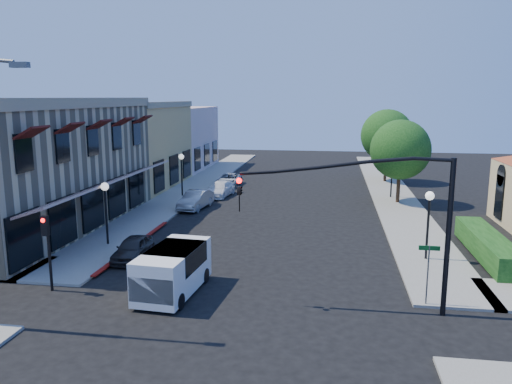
# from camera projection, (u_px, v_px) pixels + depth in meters

# --- Properties ---
(ground) EXTENTS (120.00, 120.00, 0.00)m
(ground) POSITION_uv_depth(u_px,v_px,m) (228.00, 318.00, 18.67)
(ground) COLOR black
(ground) RESTS_ON ground
(sidewalk_left) EXTENTS (3.50, 50.00, 0.12)m
(sidewalk_left) POSITION_uv_depth(u_px,v_px,m) (196.00, 186.00, 46.18)
(sidewalk_left) COLOR gray
(sidewalk_left) RESTS_ON ground
(sidewalk_right) EXTENTS (3.50, 50.00, 0.12)m
(sidewalk_right) POSITION_uv_depth(u_px,v_px,m) (390.00, 191.00, 43.57)
(sidewalk_right) COLOR gray
(sidewalk_right) RESTS_ON ground
(curb_red_strip) EXTENTS (0.25, 10.00, 0.06)m
(curb_red_strip) POSITION_uv_depth(u_px,v_px,m) (135.00, 247.00, 27.47)
(curb_red_strip) COLOR maroon
(curb_red_strip) RESTS_ON ground
(corner_brick_building) EXTENTS (11.77, 18.20, 8.10)m
(corner_brick_building) POSITION_uv_depth(u_px,v_px,m) (20.00, 165.00, 30.90)
(corner_brick_building) COLOR tan
(corner_brick_building) RESTS_ON ground
(yellow_stucco_building) EXTENTS (10.00, 12.00, 7.60)m
(yellow_stucco_building) POSITION_uv_depth(u_px,v_px,m) (120.00, 145.00, 45.51)
(yellow_stucco_building) COLOR tan
(yellow_stucco_building) RESTS_ON ground
(pink_stucco_building) EXTENTS (10.00, 12.00, 7.00)m
(pink_stucco_building) POSITION_uv_depth(u_px,v_px,m) (164.00, 138.00, 57.22)
(pink_stucco_building) COLOR beige
(pink_stucco_building) RESTS_ON ground
(hedge) EXTENTS (1.40, 8.00, 1.10)m
(hedge) POSITION_uv_depth(u_px,v_px,m) (487.00, 258.00, 25.66)
(hedge) COLOR #123E11
(hedge) RESTS_ON ground
(street_tree_a) EXTENTS (4.56, 4.56, 6.48)m
(street_tree_a) POSITION_uv_depth(u_px,v_px,m) (400.00, 150.00, 37.93)
(street_tree_a) COLOR black
(street_tree_a) RESTS_ON ground
(street_tree_b) EXTENTS (4.94, 4.94, 7.02)m
(street_tree_b) POSITION_uv_depth(u_px,v_px,m) (387.00, 135.00, 47.58)
(street_tree_b) COLOR black
(street_tree_b) RESTS_ON ground
(signal_mast_arm) EXTENTS (8.01, 0.39, 6.00)m
(signal_mast_arm) POSITION_uv_depth(u_px,v_px,m) (390.00, 208.00, 18.48)
(signal_mast_arm) COLOR black
(signal_mast_arm) RESTS_ON ground
(secondary_signal) EXTENTS (0.28, 0.42, 3.32)m
(secondary_signal) POSITION_uv_depth(u_px,v_px,m) (47.00, 239.00, 20.80)
(secondary_signal) COLOR black
(secondary_signal) RESTS_ON ground
(street_name_sign) EXTENTS (0.80, 0.06, 2.50)m
(street_name_sign) POSITION_uv_depth(u_px,v_px,m) (428.00, 265.00, 19.37)
(street_name_sign) COLOR #595B5E
(street_name_sign) RESTS_ON ground
(lamppost_left_near) EXTENTS (0.44, 0.44, 3.57)m
(lamppost_left_near) POSITION_uv_depth(u_px,v_px,m) (105.00, 198.00, 27.19)
(lamppost_left_near) COLOR black
(lamppost_left_near) RESTS_ON ground
(lamppost_left_far) EXTENTS (0.44, 0.44, 3.57)m
(lamppost_left_far) POSITION_uv_depth(u_px,v_px,m) (181.00, 164.00, 40.79)
(lamppost_left_far) COLOR black
(lamppost_left_far) RESTS_ON ground
(lamppost_right_near) EXTENTS (0.44, 0.44, 3.57)m
(lamppost_right_near) POSITION_uv_depth(u_px,v_px,m) (429.00, 208.00, 24.66)
(lamppost_right_near) COLOR black
(lamppost_right_near) RESTS_ON ground
(lamppost_right_far) EXTENTS (0.44, 0.44, 3.57)m
(lamppost_right_far) POSITION_uv_depth(u_px,v_px,m) (392.00, 165.00, 40.19)
(lamppost_right_far) COLOR black
(lamppost_right_far) RESTS_ON ground
(white_van) EXTENTS (2.23, 4.50, 1.93)m
(white_van) POSITION_uv_depth(u_px,v_px,m) (173.00, 268.00, 20.77)
(white_van) COLOR white
(white_van) RESTS_ON ground
(parked_car_a) EXTENTS (1.45, 3.44, 1.16)m
(parked_car_a) POSITION_uv_depth(u_px,v_px,m) (133.00, 248.00, 25.31)
(parked_car_a) COLOR black
(parked_car_a) RESTS_ON ground
(parked_car_b) EXTENTS (1.92, 4.21, 1.34)m
(parked_car_b) POSITION_uv_depth(u_px,v_px,m) (196.00, 200.00, 36.80)
(parked_car_b) COLOR #A0A2A4
(parked_car_b) RESTS_ON ground
(parked_car_c) EXTENTS (2.23, 4.35, 1.21)m
(parked_car_c) POSITION_uv_depth(u_px,v_px,m) (220.00, 189.00, 41.45)
(parked_car_c) COLOR white
(parked_car_c) RESTS_ON ground
(parked_car_d) EXTENTS (1.93, 4.12, 1.14)m
(parked_car_d) POSITION_uv_depth(u_px,v_px,m) (229.00, 180.00, 46.44)
(parked_car_d) COLOR #A2A4A7
(parked_car_d) RESTS_ON ground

